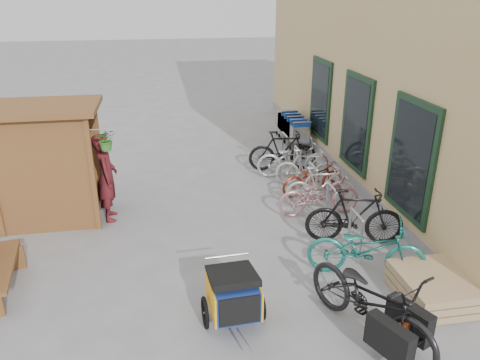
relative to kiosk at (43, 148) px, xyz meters
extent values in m
plane|color=gray|center=(3.28, -2.47, -1.55)|extent=(80.00, 80.00, 0.00)
cube|color=tan|center=(9.78, 2.03, 1.95)|extent=(6.00, 13.00, 7.00)
cube|color=gray|center=(6.86, 2.03, -1.40)|extent=(0.18, 13.00, 0.30)
cube|color=black|center=(6.75, -1.97, 0.05)|extent=(0.06, 1.50, 2.20)
cube|color=black|center=(6.72, -1.97, 0.05)|extent=(0.02, 1.25, 1.95)
cube|color=black|center=(6.75, 0.53, 0.05)|extent=(0.06, 1.50, 2.20)
cube|color=black|center=(6.72, 0.53, 0.05)|extent=(0.02, 1.25, 1.95)
cube|color=black|center=(6.75, 3.03, 0.05)|extent=(0.06, 1.50, 2.20)
cube|color=black|center=(6.72, 3.03, 0.05)|extent=(0.02, 1.25, 1.95)
cube|color=brown|center=(0.98, -0.62, -0.40)|extent=(0.09, 0.09, 2.30)
cube|color=brown|center=(-0.82, 0.68, -0.40)|extent=(0.09, 0.09, 2.30)
cube|color=brown|center=(0.98, 0.68, -0.40)|extent=(0.09, 0.09, 2.30)
cube|color=brown|center=(-0.79, 0.03, -0.40)|extent=(0.05, 1.30, 2.30)
cube|color=brown|center=(0.08, -0.59, -0.40)|extent=(1.80, 0.05, 2.30)
cube|color=brown|center=(0.08, 0.65, -0.40)|extent=(1.80, 0.05, 2.30)
cube|color=brown|center=(0.08, 0.03, 0.80)|extent=(2.15, 1.65, 0.10)
cube|color=brown|center=(-0.12, 0.03, -0.65)|extent=(1.30, 1.15, 0.04)
cube|color=brown|center=(-0.12, 0.03, -0.05)|extent=(1.30, 1.15, 0.04)
cylinder|color=#A5A8AD|center=(1.16, -0.62, 0.50)|extent=(0.36, 0.02, 0.02)
imported|color=#306E26|center=(1.31, -0.62, 0.30)|extent=(0.38, 0.33, 0.42)
cylinder|color=#A5A8AD|center=(5.58, -2.72, -1.13)|extent=(0.05, 0.05, 0.84)
cylinder|color=#A5A8AD|center=(5.58, -2.22, -1.13)|extent=(0.05, 0.05, 0.84)
cylinder|color=#A5A8AD|center=(5.58, -2.47, -0.71)|extent=(0.05, 0.50, 0.05)
cylinder|color=#A5A8AD|center=(5.58, -1.52, -1.13)|extent=(0.05, 0.05, 0.84)
cylinder|color=#A5A8AD|center=(5.58, -1.02, -1.13)|extent=(0.05, 0.05, 0.84)
cylinder|color=#A5A8AD|center=(5.58, -1.27, -0.71)|extent=(0.05, 0.50, 0.05)
cylinder|color=#A5A8AD|center=(5.58, -0.32, -1.13)|extent=(0.05, 0.05, 0.84)
cylinder|color=#A5A8AD|center=(5.58, 0.18, -1.13)|extent=(0.05, 0.05, 0.84)
cylinder|color=#A5A8AD|center=(5.58, -0.07, -0.71)|extent=(0.05, 0.50, 0.05)
cylinder|color=#A5A8AD|center=(5.58, 0.88, -1.13)|extent=(0.05, 0.05, 0.84)
cylinder|color=#A5A8AD|center=(5.58, 1.38, -1.13)|extent=(0.05, 0.05, 0.84)
cylinder|color=#A5A8AD|center=(5.58, 1.13, -0.71)|extent=(0.05, 0.50, 0.05)
cylinder|color=#A5A8AD|center=(5.58, 2.08, -1.13)|extent=(0.05, 0.05, 0.84)
cylinder|color=#A5A8AD|center=(5.58, 2.58, -1.13)|extent=(0.05, 0.05, 0.84)
cylinder|color=#A5A8AD|center=(5.58, 2.33, -0.71)|extent=(0.05, 0.50, 0.05)
cube|color=tan|center=(6.28, -3.87, -1.48)|extent=(1.00, 1.20, 0.12)
cube|color=tan|center=(6.28, -3.87, -1.34)|extent=(1.00, 1.20, 0.12)
cube|color=tan|center=(6.28, -3.87, -1.20)|extent=(1.00, 1.20, 0.12)
cube|color=brown|center=(-0.32, -1.88, -1.34)|extent=(0.43, 0.12, 0.43)
cube|color=silver|center=(6.28, 3.51, -0.99)|extent=(0.51, 0.79, 0.49)
cube|color=#1843A1|center=(6.28, 3.11, -0.67)|extent=(0.51, 0.04, 0.17)
cylinder|color=silver|center=(6.28, 3.08, -0.60)|extent=(0.54, 0.03, 0.03)
cylinder|color=black|center=(6.07, 3.18, -1.50)|extent=(0.04, 0.11, 0.11)
cube|color=silver|center=(6.28, 3.83, -0.99)|extent=(0.51, 0.79, 0.49)
cube|color=#1843A1|center=(6.28, 3.43, -0.67)|extent=(0.51, 0.04, 0.17)
cylinder|color=silver|center=(6.28, 3.40, -0.60)|extent=(0.54, 0.03, 0.03)
cylinder|color=black|center=(6.07, 3.51, -1.50)|extent=(0.04, 0.11, 0.11)
cube|color=silver|center=(6.28, 4.16, -0.99)|extent=(0.51, 0.79, 0.49)
cube|color=#1843A1|center=(6.28, 3.76, -0.67)|extent=(0.51, 0.04, 0.17)
cylinder|color=silver|center=(6.28, 3.73, -0.60)|extent=(0.54, 0.03, 0.03)
cylinder|color=black|center=(6.07, 3.83, -1.50)|extent=(0.04, 0.11, 0.11)
cube|color=silver|center=(6.28, 4.49, -0.99)|extent=(0.51, 0.79, 0.49)
cube|color=#1843A1|center=(6.28, 4.08, -0.67)|extent=(0.51, 0.04, 0.17)
cylinder|color=silver|center=(6.28, 4.06, -0.60)|extent=(0.54, 0.03, 0.03)
cylinder|color=black|center=(6.07, 4.16, -1.50)|extent=(0.04, 0.11, 0.11)
cube|color=silver|center=(6.28, 4.81, -0.99)|extent=(0.51, 0.79, 0.49)
cube|color=#1843A1|center=(6.28, 4.41, -0.67)|extent=(0.51, 0.04, 0.17)
cylinder|color=silver|center=(6.28, 4.38, -0.60)|extent=(0.54, 0.03, 0.03)
cylinder|color=black|center=(6.07, 4.49, -1.50)|extent=(0.04, 0.11, 0.11)
cube|color=navy|center=(3.18, -3.85, -1.10)|extent=(0.65, 0.83, 0.47)
cube|color=#EFA41C|center=(2.86, -3.87, -1.10)|extent=(0.08, 0.80, 0.47)
cube|color=#EFA41C|center=(3.50, -3.83, -1.10)|extent=(0.08, 0.80, 0.47)
cube|color=black|center=(3.20, -4.26, -1.07)|extent=(0.56, 0.06, 0.43)
cube|color=black|center=(3.17, -3.80, -0.81)|extent=(0.71, 0.80, 0.23)
torus|color=black|center=(2.77, -3.87, -1.34)|extent=(0.08, 0.47, 0.46)
torus|color=black|center=(3.58, -3.82, -1.34)|extent=(0.08, 0.47, 0.46)
cylinder|color=#B7B7BC|center=(3.22, -4.53, -1.34)|extent=(0.07, 0.68, 0.03)
cylinder|color=#B7B7BC|center=(3.15, -3.41, -0.73)|extent=(0.64, 0.07, 0.03)
imported|color=black|center=(4.95, -4.46, -0.97)|extent=(1.58, 2.34, 1.16)
cube|color=black|center=(4.94, -5.07, -1.10)|extent=(0.42, 0.67, 0.45)
cube|color=black|center=(5.36, -4.78, -1.10)|extent=(0.42, 0.67, 0.45)
cube|color=red|center=(5.15, -4.92, -1.05)|extent=(0.18, 0.21, 0.12)
imported|color=maroon|center=(1.17, -0.17, -0.64)|extent=(0.49, 0.70, 1.83)
imported|color=#1C7367|center=(5.52, -3.06, -1.05)|extent=(2.03, 1.28, 1.01)
imported|color=black|center=(5.76, -2.00, -1.01)|extent=(1.88, 0.95, 1.09)
imported|color=#B97880|center=(5.50, -0.75, -1.09)|extent=(1.77, 0.63, 0.92)
imported|color=beige|center=(5.67, -0.36, -1.09)|extent=(1.59, 0.62, 0.93)
imported|color=maroon|center=(5.70, 0.28, -1.14)|extent=(1.65, 0.87, 0.82)
imported|color=beige|center=(5.73, 0.85, -1.10)|extent=(1.58, 0.77, 0.91)
imported|color=#ADADB1|center=(5.56, 1.45, -1.07)|extent=(1.89, 0.85, 0.96)
imported|color=black|center=(5.42, 1.94, -1.02)|extent=(1.82, 0.68, 1.07)
camera|label=1|loc=(2.33, -9.28, 2.91)|focal=35.00mm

